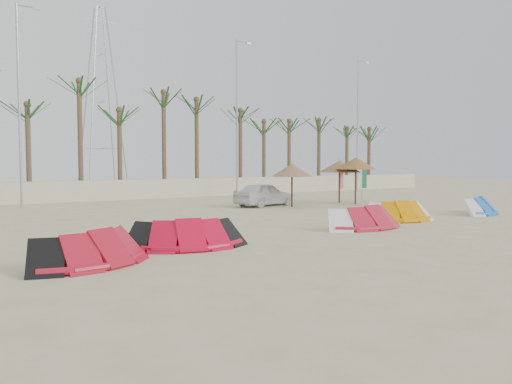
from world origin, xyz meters
TOP-DOWN VIEW (x-y plane):
  - ground at (0.00, 0.00)m, footprint 120.00×120.00m
  - boundary_wall at (0.00, 22.00)m, footprint 60.00×0.30m
  - palm_line at (0.67, 23.50)m, footprint 52.00×4.00m
  - lamp_b at (-5.96, 20.00)m, footprint 1.25×0.14m
  - lamp_c at (8.04, 20.00)m, footprint 1.25×0.14m
  - lamp_d at (20.04, 20.00)m, footprint 1.25×0.14m
  - pylon at (1.00, 28.00)m, footprint 3.00×3.00m
  - kite_red_left at (-7.37, 2.46)m, footprint 3.87×2.76m
  - kite_red_mid at (-4.50, 3.26)m, footprint 3.64×2.23m
  - kite_red_right at (2.97, 3.45)m, footprint 3.78×1.89m
  - kite_orange at (5.77, 4.11)m, footprint 3.33×2.28m
  - kite_blue at (11.18, 3.88)m, footprint 3.39×2.46m
  - parasol_left at (6.21, 11.54)m, footprint 2.30×2.30m
  - parasol_mid at (10.41, 10.86)m, footprint 2.35×2.35m
  - parasol_right at (10.22, 12.01)m, footprint 2.53×2.53m
  - flag_pink at (10.95, 12.63)m, footprint 0.45×0.06m
  - flag_green at (13.55, 13.17)m, footprint 0.45×0.04m
  - car at (5.32, 12.93)m, footprint 4.11×2.39m

SIDE VIEW (x-z plane):
  - ground at x=0.00m, z-range 0.00..0.00m
  - pylon at x=1.00m, z-range -7.00..7.00m
  - kite_blue at x=11.18m, z-range -0.03..0.87m
  - kite_orange at x=5.77m, z-range -0.03..0.87m
  - kite_red_mid at x=-4.50m, z-range -0.03..0.87m
  - kite_red_left at x=-7.37m, z-range -0.03..0.87m
  - kite_red_right at x=2.97m, z-range -0.03..0.87m
  - boundary_wall at x=0.00m, z-range 0.00..1.30m
  - car at x=5.32m, z-range 0.00..1.32m
  - flag_green at x=13.55m, z-range 0.24..2.81m
  - flag_pink at x=10.95m, z-range 0.25..2.98m
  - parasol_left at x=6.21m, z-range 0.83..3.20m
  - parasol_right at x=10.22m, z-range 0.92..3.47m
  - parasol_mid at x=10.41m, z-range 1.01..3.76m
  - lamp_b at x=-5.96m, z-range 0.27..11.27m
  - lamp_c at x=8.04m, z-range 0.27..11.27m
  - lamp_d at x=20.04m, z-range 0.27..11.27m
  - palm_line at x=0.67m, z-range 2.59..10.29m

